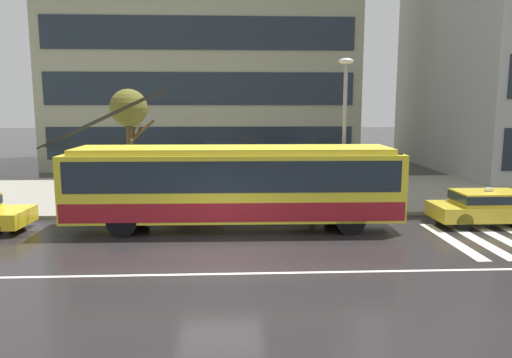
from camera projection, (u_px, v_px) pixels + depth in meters
The scene contains 16 objects.
ground_plane at pixel (220, 260), 14.12m from camera, with size 160.00×160.00×0.00m, color #272325.
sidewalk_slab at pixel (225, 193), 24.30m from camera, with size 80.00×10.00×0.14m, color gray.
crosswalk_stripe_edge_near at pixel (451, 240), 16.13m from camera, with size 0.44×4.40×0.01m, color beige.
crosswalk_stripe_inner_a at pixel (478, 240), 16.17m from camera, with size 0.44×4.40×0.01m, color beige.
crosswalk_stripe_center at pixel (504, 240), 16.21m from camera, with size 0.44×4.40×0.01m, color beige.
lane_centre_line at pixel (219, 274), 12.94m from camera, with size 72.00×0.14×0.01m, color silver.
trolleybus at pixel (234, 184), 17.57m from camera, with size 12.77×2.72×5.02m.
taxi_ahead_of_bus at pixel (491, 206), 18.16m from camera, with size 4.43×1.81×1.39m.
bus_shelter at pixel (199, 163), 20.65m from camera, with size 3.63×1.51×2.51m.
pedestrian_at_shelter at pixel (121, 171), 20.88m from camera, with size 1.33×1.33×1.87m.
pedestrian_approaching_curb at pixel (313, 169), 21.48m from camera, with size 0.96×0.96×1.93m.
pedestrian_walking_past at pixel (185, 171), 20.04m from camera, with size 1.41×1.41×2.01m.
pedestrian_waiting_by_pole at pixel (334, 164), 22.14m from camera, with size 1.49×1.49×1.96m.
street_lamp at pixel (345, 121), 19.55m from camera, with size 0.60×0.32×6.13m.
street_tree_bare at pixel (129, 112), 21.89m from camera, with size 1.96×1.98×5.01m.
office_tower_corner_left at pixel (205, 44), 37.36m from camera, with size 21.67×13.07×18.10m.
Camera 1 is at (0.40, -13.63, 4.49)m, focal length 34.13 mm.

